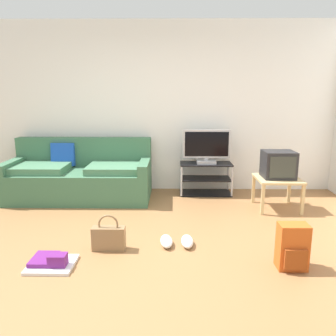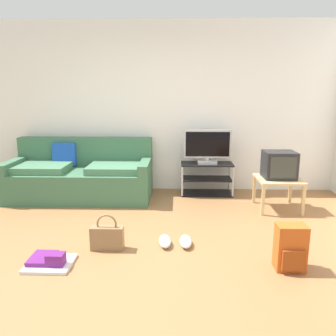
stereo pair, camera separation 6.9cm
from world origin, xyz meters
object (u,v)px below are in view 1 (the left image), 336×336
Objects in this scene: flat_tv at (207,147)px; side_table at (278,182)px; sneakers_pair at (177,241)px; tv_stand at (206,178)px; couch at (80,177)px; floor_tray at (51,262)px; handbag at (109,237)px; backpack at (292,247)px; crt_tv at (278,164)px.

flat_tv is 1.21m from side_table.
flat_tv is 2.03× the size of sneakers_pair.
tv_stand is at bearing 75.81° from sneakers_pair.
floor_tray is at bearing -82.31° from couch.
backpack is at bearing -11.52° from handbag.
handbag is at bearing -172.20° from backpack.
flat_tv reaches higher than handbag.
flat_tv is at bearing 59.30° from handbag.
tv_stand is 2.23× the size of sneakers_pair.
handbag is 0.90× the size of floor_tray.
sneakers_pair is at bearing -104.35° from flat_tv.
handbag is (-1.18, -2.02, -0.12)m from tv_stand.
sneakers_pair is (-0.48, -1.89, -0.72)m from flat_tv.
backpack is 2.23m from floor_tray.
tv_stand is 0.51m from flat_tv.
crt_tv is 1.95m from sneakers_pair.
tv_stand is 1.94× the size of crt_tv.
couch is 2.18m from floor_tray.
handbag reaches higher than floor_tray.
crt_tv is at bearing -36.51° from tv_stand.
couch is at bearing 131.01° from sneakers_pair.
side_table is 1.61× the size of sneakers_pair.
sneakers_pair is at bearing -138.95° from crt_tv.
flat_tv is (1.95, 0.20, 0.43)m from couch.
crt_tv reaches higher than handbag.
couch is 2.89× the size of flat_tv.
backpack is 1.16m from sneakers_pair.
crt_tv is at bearing 90.00° from side_table.
backpack is 1.13× the size of handbag.
handbag is (-1.75, 0.36, -0.07)m from backpack.
floor_tray is at bearing -125.03° from tv_stand.
flat_tv is at bearing 144.40° from crt_tv.
couch is 3.65× the size of side_table.
flat_tv is at bearing 5.91° from couch.
flat_tv is 2.08m from sneakers_pair.
sneakers_pair is (-1.05, 0.46, -0.16)m from backpack.
flat_tv is 1.73× the size of backpack.
backpack is at bearing -102.07° from crt_tv.
flat_tv is 2.96m from floor_tray.
tv_stand is at bearing 143.49° from crt_tv.
flat_tv is at bearing 143.74° from side_table.
tv_stand is 1.90× the size of backpack.
backpack is at bearing -76.62° from tv_stand.
side_table is at bearing -9.42° from couch.
tv_stand reaches higher than floor_tray.
sneakers_pair is (-1.41, -1.23, -0.58)m from crt_tv.
tv_stand is 1.17m from side_table.
tv_stand is at bearing 54.97° from floor_tray.
sneakers_pair is (1.47, -1.69, -0.28)m from couch.
flat_tv is (0.00, -0.02, 0.51)m from tv_stand.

